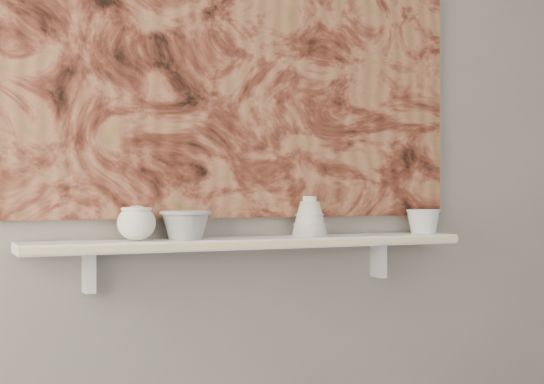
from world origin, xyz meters
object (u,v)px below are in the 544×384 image
bowl_grey (185,224)px  bowl_white (423,221)px  painting (244,44)px  cup_cream (136,223)px  shelf (254,243)px  bell_vessel (310,216)px

bowl_grey → bowl_white: size_ratio=1.33×
painting → cup_cream: (-0.37, -0.08, -0.56)m
bowl_grey → cup_cream: 0.15m
bowl_grey → painting: bearing=20.0°
shelf → cup_cream: bearing=180.0°
cup_cream → shelf: bearing=0.0°
bowl_white → bell_vessel: bearing=180.0°
cup_cream → bowl_white: 1.00m
cup_cream → bell_vessel: 0.56m
cup_cream → bell_vessel: (0.56, 0.00, 0.01)m
shelf → cup_cream: 0.37m
cup_cream → bowl_white: cup_cream is taller
bowl_grey → bell_vessel: bell_vessel is taller
shelf → painting: size_ratio=0.93×
shelf → bowl_grey: 0.23m
bowl_grey → cup_cream: (-0.15, 0.00, 0.01)m
shelf → bowl_grey: bowl_grey is taller
shelf → bell_vessel: size_ratio=10.89×
bowl_grey → bell_vessel: 0.41m
bell_vessel → painting: bearing=157.2°
painting → bell_vessel: 0.58m
painting → bowl_white: bearing=-7.3°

